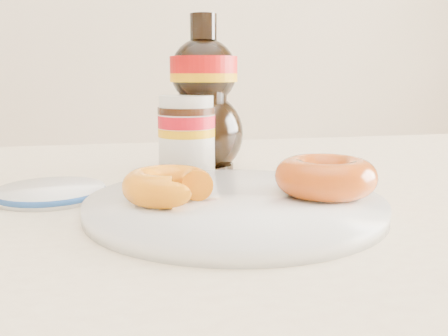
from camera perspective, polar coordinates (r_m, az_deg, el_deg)
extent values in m
cube|color=#FFEBC2|center=(0.57, 1.35, -4.94)|extent=(1.40, 0.90, 0.04)
cylinder|color=white|center=(0.49, 1.25, -4.24)|extent=(0.29, 0.29, 0.01)
torus|color=white|center=(0.49, 1.25, -4.12)|extent=(0.29, 0.29, 0.01)
torus|color=orange|center=(0.48, -6.43, -2.00)|extent=(0.10, 0.10, 0.03)
torus|color=#A7380A|center=(0.51, 11.53, -0.94)|extent=(0.13, 0.13, 0.04)
cylinder|color=white|center=(0.66, -4.27, 2.89)|extent=(0.07, 0.07, 0.09)
cylinder|color=maroon|center=(0.66, -4.30, 5.34)|extent=(0.08, 0.08, 0.02)
cylinder|color=#D89905|center=(0.66, -4.29, 4.11)|extent=(0.08, 0.08, 0.01)
cylinder|color=black|center=(0.66, -4.32, 6.57)|extent=(0.08, 0.08, 0.01)
cylinder|color=white|center=(0.66, -4.33, 7.49)|extent=(0.07, 0.07, 0.02)
cylinder|color=black|center=(0.67, -4.96, 2.29)|extent=(0.05, 0.05, 0.07)
cylinder|color=beige|center=(0.67, -4.96, 2.29)|extent=(0.05, 0.05, 0.04)
cylinder|color=black|center=(0.67, -5.02, 5.60)|extent=(0.05, 0.05, 0.01)
cylinder|color=white|center=(0.58, -19.20, -2.67)|extent=(0.12, 0.12, 0.01)
torus|color=navy|center=(0.58, -19.20, -2.54)|extent=(0.12, 0.12, 0.01)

